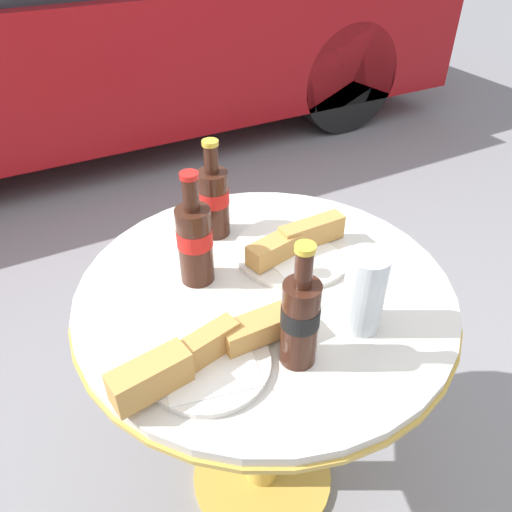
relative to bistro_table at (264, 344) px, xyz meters
name	(u,v)px	position (x,y,z in m)	size (l,w,h in m)	color
ground_plane	(262,476)	(0.00, 0.00, -0.55)	(30.00, 30.00, 0.00)	gray
bistro_table	(264,344)	(0.00, 0.00, 0.00)	(0.76, 0.76, 0.72)	gold
cola_bottle_left	(213,199)	(-0.01, 0.22, 0.26)	(0.07, 0.07, 0.23)	#3D1E14
cola_bottle_right	(195,240)	(-0.11, 0.09, 0.26)	(0.07, 0.07, 0.24)	#3D1E14
cola_bottle_center	(300,318)	(-0.04, -0.19, 0.26)	(0.06, 0.06, 0.24)	#3D1E14
drinking_glass	(364,295)	(0.10, -0.17, 0.24)	(0.07, 0.07, 0.16)	#C68923
lunch_plate_near	(294,246)	(0.11, 0.07, 0.19)	(0.26, 0.26, 0.07)	silver
lunch_plate_far	(206,356)	(-0.19, -0.14, 0.20)	(0.34, 0.21, 0.07)	silver
parked_car	(88,24)	(0.27, 2.75, 0.11)	(4.37, 1.79, 1.36)	#9E0F14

